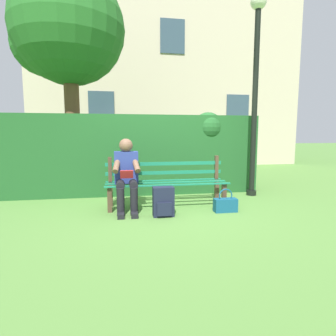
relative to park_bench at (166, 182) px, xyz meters
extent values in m
plane|color=#517F38|center=(0.00, 0.08, -0.42)|extent=(60.00, 60.00, 0.00)
cube|color=#4C3828|center=(-0.94, 0.26, -0.21)|extent=(0.07, 0.07, 0.40)
cube|color=#4C3828|center=(0.94, 0.26, -0.21)|extent=(0.07, 0.07, 0.40)
cube|color=#4C3828|center=(-0.94, -0.11, -0.21)|extent=(0.07, 0.07, 0.40)
cube|color=#4C3828|center=(0.94, -0.11, -0.21)|extent=(0.07, 0.07, 0.40)
cube|color=#197251|center=(0.00, -0.16, 0.00)|extent=(2.04, 0.06, 0.02)
cube|color=#197251|center=(0.00, 0.08, 0.00)|extent=(2.04, 0.06, 0.02)
cube|color=#197251|center=(0.00, 0.31, 0.00)|extent=(2.04, 0.06, 0.02)
cube|color=#4C3828|center=(-0.94, -0.15, 0.22)|extent=(0.06, 0.06, 0.42)
cube|color=#4C3828|center=(0.94, -0.15, 0.22)|extent=(0.06, 0.06, 0.42)
cube|color=#197251|center=(0.00, -0.15, 0.14)|extent=(2.04, 0.02, 0.06)
cube|color=#197251|center=(0.00, -0.15, 0.30)|extent=(2.04, 0.02, 0.06)
cube|color=navy|center=(0.67, 0.06, 0.27)|extent=(0.38, 0.22, 0.52)
sphere|color=brown|center=(0.67, 0.08, 0.63)|extent=(0.22, 0.22, 0.22)
cylinder|color=black|center=(0.57, 0.27, 0.03)|extent=(0.13, 0.42, 0.13)
cylinder|color=black|center=(0.77, 0.27, 0.03)|extent=(0.13, 0.42, 0.13)
cylinder|color=black|center=(0.57, 0.48, -0.20)|extent=(0.12, 0.12, 0.42)
cylinder|color=black|center=(0.77, 0.48, -0.20)|extent=(0.12, 0.12, 0.42)
cube|color=black|center=(0.57, 0.56, -0.38)|extent=(0.10, 0.24, 0.07)
cube|color=black|center=(0.77, 0.56, -0.38)|extent=(0.10, 0.24, 0.07)
cylinder|color=brown|center=(0.52, 0.20, 0.33)|extent=(0.14, 0.32, 0.26)
cylinder|color=brown|center=(0.82, 0.20, 0.33)|extent=(0.14, 0.32, 0.26)
cube|color=#B22626|center=(0.67, 0.32, 0.19)|extent=(0.20, 0.07, 0.13)
cube|color=#1E5123|center=(0.45, -1.16, 0.39)|extent=(5.05, 0.70, 1.60)
sphere|color=#1E5123|center=(-1.06, -1.06, 0.95)|extent=(0.63, 0.63, 0.63)
sphere|color=#1E5123|center=(1.72, -1.23, 0.87)|extent=(0.56, 0.56, 0.56)
cylinder|color=brown|center=(1.87, -2.31, 1.05)|extent=(0.34, 0.34, 2.93)
sphere|color=#236023|center=(1.87, -2.31, 3.21)|extent=(2.54, 2.54, 2.54)
sphere|color=#236023|center=(2.51, -2.70, 2.96)|extent=(1.52, 1.52, 1.52)
cube|color=#BCAD93|center=(-1.15, -7.22, 3.41)|extent=(10.31, 3.10, 7.65)
cube|color=#334756|center=(-3.73, -5.65, 1.73)|extent=(0.90, 0.04, 1.20)
cube|color=#334756|center=(1.42, -5.65, 1.73)|extent=(0.90, 0.04, 1.20)
cube|color=#334756|center=(-1.15, -5.65, 4.32)|extent=(0.90, 0.04, 1.20)
cube|color=#191E33|center=(0.14, 0.60, -0.19)|extent=(0.31, 0.17, 0.44)
cube|color=#191E33|center=(0.14, 0.70, -0.28)|extent=(0.22, 0.04, 0.20)
cylinder|color=#191E33|center=(0.05, 0.50, -0.17)|extent=(0.04, 0.04, 0.27)
cylinder|color=#191E33|center=(0.24, 0.50, -0.17)|extent=(0.04, 0.04, 0.27)
cube|color=navy|center=(-0.86, 0.53, -0.31)|extent=(0.36, 0.16, 0.21)
torus|color=navy|center=(-0.86, 0.53, -0.16)|extent=(0.22, 0.02, 0.22)
cylinder|color=black|center=(-1.83, -0.52, -0.37)|extent=(0.19, 0.19, 0.10)
cylinder|color=black|center=(-1.83, -0.52, 1.36)|extent=(0.11, 0.11, 3.56)
sphere|color=silver|center=(-1.83, -0.52, 3.26)|extent=(0.30, 0.30, 0.30)
camera|label=1|loc=(0.74, 4.54, 0.80)|focal=29.20mm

